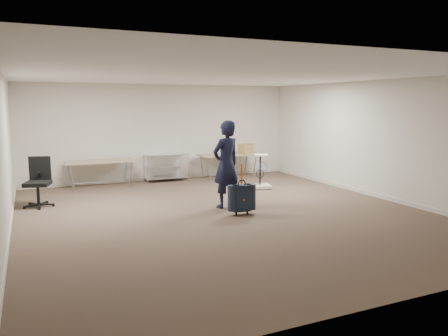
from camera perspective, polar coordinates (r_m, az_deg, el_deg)
name	(u,v)px	position (r m, az deg, el deg)	size (l,w,h in m)	color
ground	(225,214)	(9.03, 0.12, -5.97)	(9.00, 9.00, 0.00)	#423128
room_shell	(201,198)	(10.26, -3.06, -3.95)	(8.00, 9.00, 9.00)	beige
folding_table_left	(100,163)	(12.15, -15.92, 0.68)	(1.80, 0.75, 0.73)	#9D8660
folding_table_right	(228,156)	(13.23, 0.58, 1.61)	(1.80, 0.75, 0.73)	#9D8660
wire_shelf	(166,166)	(12.82, -7.63, 0.25)	(1.22, 0.47, 0.80)	silver
person	(226,164)	(9.41, 0.28, 0.49)	(0.69, 0.45, 1.89)	black
suitcase	(242,198)	(8.87, 2.33, -3.90)	(0.40, 0.26, 1.04)	black
office_chair	(39,192)	(10.41, -23.05, -2.86)	(0.66, 0.66, 1.09)	black
equipment_cart	(261,179)	(11.68, 4.79, -1.50)	(0.61, 0.61, 0.91)	beige
cardboard_box	(246,149)	(13.37, 2.85, 2.53)	(0.39, 0.29, 0.29)	brown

